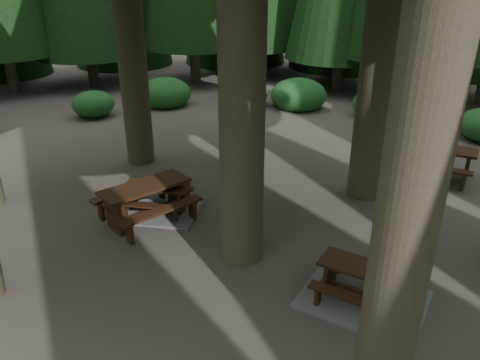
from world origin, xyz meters
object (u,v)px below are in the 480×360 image
at_px(picnic_table_a, 364,290).
at_px(picnic_table_c, 157,202).
at_px(picnic_table_b, 146,197).
at_px(picnic_table_d, 437,157).

height_order(picnic_table_a, picnic_table_c, picnic_table_a).
bearing_deg(picnic_table_a, picnic_table_c, 172.22).
bearing_deg(picnic_table_b, picnic_table_a, -74.75).
bearing_deg(picnic_table_d, picnic_table_a, -92.22).
height_order(picnic_table_b, picnic_table_d, picnic_table_b).
distance_m(picnic_table_b, picnic_table_c, 0.60).
bearing_deg(picnic_table_b, picnic_table_d, -22.21).
relative_size(picnic_table_a, picnic_table_b, 0.88).
relative_size(picnic_table_a, picnic_table_c, 0.94).
xyz_separation_m(picnic_table_a, picnic_table_c, (-5.21, 1.19, -0.02)).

